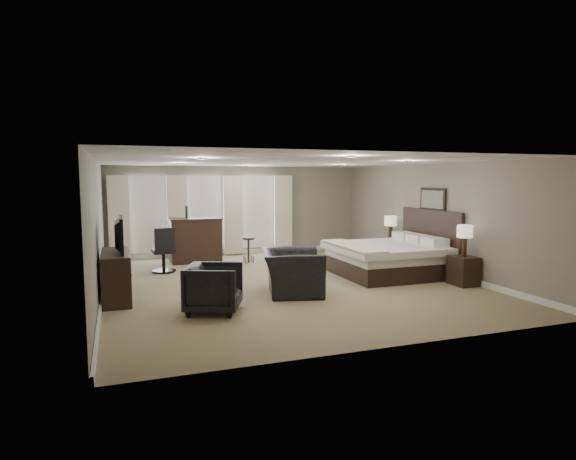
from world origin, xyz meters
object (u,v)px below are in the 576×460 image
object	(u,v)px
nightstand_near	(463,271)
dresser	(116,276)
bar_stool_right	(248,250)
bar_stool_left	(185,246)
desk_chair	(163,250)
lamp_near	(465,241)
lamp_far	(390,228)
bed	(391,243)
nightstand_far	(390,252)
armchair_far	(214,286)
bar_counter	(195,240)
armchair_near	(292,265)
tv	(115,248)

from	to	relation	value
nightstand_near	dresser	world-z (taller)	dresser
nightstand_near	bar_stool_right	xyz separation A→B (m)	(-3.58, 4.15, 0.03)
bar_stool_left	desk_chair	bearing A→B (deg)	-114.93
lamp_near	bar_stool_left	bearing A→B (deg)	135.31
desk_chair	dresser	bearing A→B (deg)	61.20
lamp_far	desk_chair	distance (m)	5.90
bed	desk_chair	world-z (taller)	bed
lamp_near	bar_stool_left	size ratio (longest dim) A/B	0.86
bar_stool_right	nightstand_far	bearing A→B (deg)	-19.29
lamp_far	dresser	xyz separation A→B (m)	(-6.92, -1.75, -0.47)
nightstand_near	armchair_far	size ratio (longest dim) A/B	0.68
bar_stool_left	dresser	bearing A→B (deg)	-114.29
dresser	armchair_far	size ratio (longest dim) A/B	1.72
dresser	bar_counter	distance (m)	4.12
bed	dresser	distance (m)	6.05
armchair_near	desk_chair	xyz separation A→B (m)	(-2.17, 3.05, -0.02)
bar_counter	bar_stool_right	distance (m)	1.46
lamp_near	bar_stool_left	xyz separation A→B (m)	(-5.14, 5.09, -0.56)
bar_stool_left	desk_chair	world-z (taller)	desk_chair
desk_chair	lamp_far	bearing A→B (deg)	168.56
lamp_near	armchair_far	world-z (taller)	lamp_near
lamp_near	armchair_far	bearing A→B (deg)	-177.22
nightstand_far	bar_stool_right	world-z (taller)	bar_stool_right
bed	bar_stool_right	distance (m)	3.84
bar_stool_left	lamp_far	bearing A→B (deg)	-23.04
lamp_near	dresser	world-z (taller)	lamp_near
bar_stool_left	tv	bearing A→B (deg)	-114.29
armchair_near	desk_chair	world-z (taller)	armchair_near
nightstand_near	armchair_far	world-z (taller)	armchair_far
lamp_near	bar_stool_right	size ratio (longest dim) A/B	0.98
bed	lamp_far	bearing A→B (deg)	58.46
nightstand_near	lamp_far	xyz separation A→B (m)	(0.00, 2.90, 0.61)
nightstand_near	bar_stool_right	world-z (taller)	bar_stool_right
lamp_near	dresser	xyz separation A→B (m)	(-6.92, 1.15, -0.49)
nightstand_near	nightstand_far	size ratio (longest dim) A/B	1.05
tv	bar_stool_left	xyz separation A→B (m)	(1.78, 3.94, -0.58)
dresser	armchair_far	world-z (taller)	armchair_far
nightstand_near	armchair_near	bearing A→B (deg)	172.01
bed	bar_stool_right	world-z (taller)	bed
lamp_near	armchair_near	bearing A→B (deg)	172.01
nightstand_near	armchair_far	bearing A→B (deg)	-177.22
bar_counter	bar_stool_left	world-z (taller)	bar_counter
nightstand_far	dresser	world-z (taller)	dresser
tv	lamp_far	bearing A→B (deg)	-75.77
bed	armchair_far	xyz separation A→B (m)	(-4.48, -1.71, -0.30)
nightstand_near	bar_stool_right	distance (m)	5.48
bed	tv	world-z (taller)	bed
bar_stool_right	armchair_far	bearing A→B (deg)	-112.04
bed	armchair_near	xyz separation A→B (m)	(-2.79, -0.93, -0.18)
bar_stool_right	desk_chair	distance (m)	2.35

